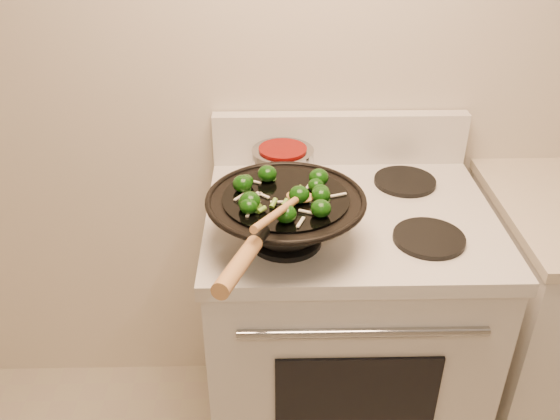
{
  "coord_description": "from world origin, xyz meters",
  "views": [
    {
      "loc": [
        -0.44,
        -0.21,
        1.75
      ],
      "look_at": [
        -0.42,
        1.0,
        1.02
      ],
      "focal_mm": 38.0,
      "sensor_mm": 36.0,
      "label": 1
    }
  ],
  "objects": [
    {
      "name": "wooden_spoon",
      "position": [
        -0.4,
        0.93,
        1.08
      ],
      "size": [
        0.15,
        0.3,
        0.09
      ],
      "color": "#B97F49",
      "rests_on": "wok"
    },
    {
      "name": "wok",
      "position": [
        -0.4,
        1.02,
        1.0
      ],
      "size": [
        0.39,
        0.63,
        0.19
      ],
      "color": "black",
      "rests_on": "stove"
    },
    {
      "name": "stove",
      "position": [
        -0.22,
        1.17,
        0.47
      ],
      "size": [
        0.78,
        0.67,
        1.08
      ],
      "color": "silver",
      "rests_on": "ground"
    },
    {
      "name": "stirfry",
      "position": [
        -0.41,
        1.01,
        1.07
      ],
      "size": [
        0.28,
        0.25,
        0.04
      ],
      "color": "#0D3708",
      "rests_on": "wok"
    },
    {
      "name": "saucepan",
      "position": [
        -0.4,
        1.32,
        0.99
      ],
      "size": [
        0.18,
        0.28,
        0.1
      ],
      "color": "#94979C",
      "rests_on": "stove"
    }
  ]
}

